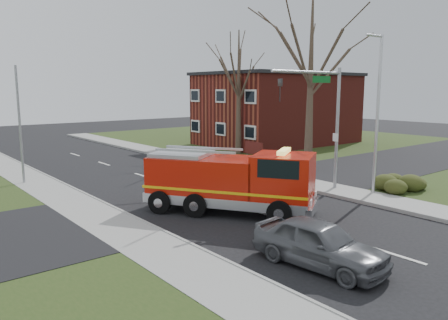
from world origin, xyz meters
TOP-DOWN VIEW (x-y plane):
  - ground at (0.00, 0.00)m, footprint 120.00×120.00m
  - sidewalk_right at (6.20, 0.00)m, footprint 2.40×80.00m
  - sidewalk_left at (-6.20, 0.00)m, footprint 2.40×80.00m
  - cross_street_right at (22.40, 4.00)m, footprint 30.00×8.00m
  - brick_building at (19.00, 18.00)m, footprint 15.40×10.40m
  - health_center_sign at (10.50, 12.50)m, footprint 0.12×2.00m
  - hedge_corner at (9.00, -1.00)m, footprint 2.80×2.00m
  - bare_tree_near at (9.50, 6.00)m, footprint 6.00×6.00m
  - bare_tree_far at (11.00, 15.00)m, footprint 5.25×5.25m
  - traffic_signal_mast at (5.21, 1.50)m, footprint 5.29×0.18m
  - streetlight_pole at (7.14, -0.50)m, footprint 1.48×0.16m
  - utility_pole_far at (-6.80, 14.00)m, footprint 0.14×0.14m
  - fire_engine at (-0.94, 1.74)m, footprint 6.23×7.77m
  - parked_car_maroon at (-2.80, -4.81)m, footprint 2.27×4.68m

SIDE VIEW (x-z plane):
  - ground at x=0.00m, z-range 0.00..0.00m
  - sidewalk_right at x=6.20m, z-range 0.00..0.15m
  - sidewalk_left at x=-6.20m, z-range 0.00..0.15m
  - cross_street_right at x=22.40m, z-range 0.00..0.15m
  - hedge_corner at x=9.00m, z-range 0.13..1.03m
  - parked_car_maroon at x=-2.80m, z-range 0.00..1.54m
  - health_center_sign at x=10.50m, z-range 0.18..1.58m
  - fire_engine at x=-0.94m, z-range -0.14..2.91m
  - utility_pole_far at x=-6.80m, z-range 0.00..7.00m
  - brick_building at x=19.00m, z-range 0.03..7.28m
  - streetlight_pole at x=7.14m, z-range 0.35..8.75m
  - traffic_signal_mast at x=5.21m, z-range 1.31..8.11m
  - bare_tree_far at x=11.00m, z-range 1.24..11.74m
  - bare_tree_near at x=9.50m, z-range 1.41..13.41m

